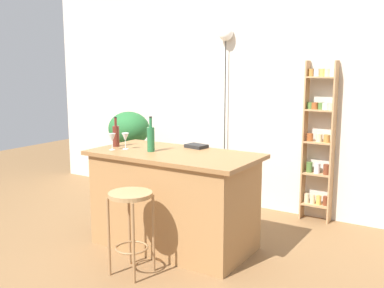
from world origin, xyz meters
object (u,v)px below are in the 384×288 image
Objects in this scene: bar_stool at (131,213)px; pendant_globe_light at (226,38)px; spice_shelf at (319,140)px; cookbook at (196,146)px; potted_plant at (129,133)px; wine_glass_center at (112,138)px; bottle_spirits_clear at (116,135)px; wine_glass_left at (125,138)px; plant_stool at (130,185)px; bottle_sauce_amber at (151,138)px.

pendant_globe_light reaches higher than bar_stool.
spice_shelf is 1.48m from cookbook.
wine_glass_center is at bearing -56.75° from potted_plant.
potted_plant reaches higher than cookbook.
wine_glass_left is at bearing -20.21° from bottle_spirits_clear.
plant_stool is 2.63× the size of wine_glass_left.
bar_stool is 1.10m from bottle_spirits_clear.
bar_stool is 1.11m from cookbook.
bar_stool is at bearing -68.17° from bottle_sauce_amber.
potted_plant is 4.64× the size of wine_glass_center.
bottle_spirits_clear is at bearing -56.27° from plant_stool.
bottle_spirits_clear is at bearing 120.32° from wine_glass_center.
pendant_globe_light is at bearing 28.54° from plant_stool.
plant_stool is at bearing 130.20° from bar_stool.
cookbook is (0.27, 0.41, -0.11)m from bottle_sauce_amber.
bottle_sauce_amber is at bearing -3.77° from bottle_spirits_clear.
potted_plant is 2.22× the size of bottle_sauce_amber.
wine_glass_center is at bearing -56.75° from plant_stool.
potted_plant is 3.62× the size of cookbook.
cookbook is (0.75, 0.37, -0.10)m from bottle_spirits_clear.
spice_shelf is 2.27m from bottle_spirits_clear.
wine_glass_center is 2.07m from pendant_globe_light.
bottle_spirits_clear is 1.89× the size of wine_glass_left.
pendant_globe_light reaches higher than plant_stool.
potted_plant is at bearing -151.46° from pendant_globe_light.
plant_stool is 1.60m from wine_glass_left.
plant_stool is at bearing 128.64° from wine_glass_left.
cookbook is at bearing 39.91° from wine_glass_center.
spice_shelf is at bearing 66.98° from bar_stool.
spice_shelf is at bearing 13.54° from plant_stool.
bar_stool is 4.41× the size of wine_glass_center.
wine_glass_left is 0.78× the size of cookbook.
plant_stool is at bearing -151.46° from pendant_globe_light.
bottle_spirits_clear is 0.48m from bottle_sauce_amber.
wine_glass_center is at bearing -130.13° from wine_glass_left.
bottle_sauce_amber is (1.14, -1.02, 0.86)m from plant_stool.
bottle_spirits_clear is at bearing 138.10° from bar_stool.
potted_plant is at bearing 123.25° from wine_glass_center.
pendant_globe_light is at bearing 114.82° from cookbook.
spice_shelf is 11.19× the size of wine_glass_center.
plant_stool is 2.06× the size of cookbook.
wine_glass_left is 0.13m from wine_glass_center.
spice_shelf reaches higher than cookbook.
potted_plant is (-1.38, 1.64, 0.37)m from bar_stool.
potted_plant is 1.73m from pendant_globe_light.
cookbook is at bearing 26.56° from bottle_spirits_clear.
bottle_spirits_clear is at bearing 176.23° from bottle_sauce_amber.
wine_glass_center is at bearing -129.93° from cookbook.
bottle_sauce_amber is 2.09× the size of wine_glass_center.
pendant_globe_light is (0.25, 1.65, 1.05)m from wine_glass_left.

